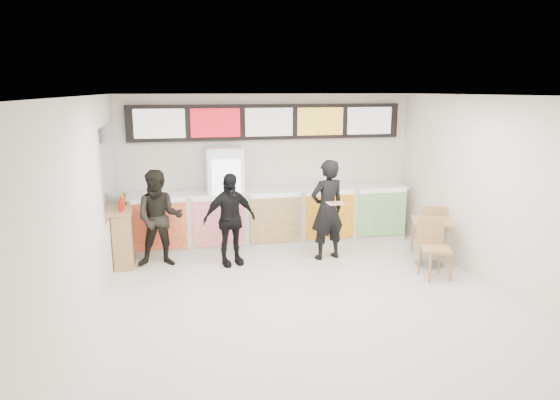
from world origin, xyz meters
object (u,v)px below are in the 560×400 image
object	(u,v)px
service_counter	(272,217)
customer_left	(159,218)
customer_main	(327,210)
customer_mid	(230,219)
condiment_ledge	(124,236)
drinks_fridge	(225,198)
cafe_table	(431,234)

from	to	relation	value
service_counter	customer_left	bearing A→B (deg)	-160.01
customer_main	customer_mid	bearing A→B (deg)	-14.99
condiment_ledge	service_counter	bearing A→B (deg)	11.30
service_counter	drinks_fridge	xyz separation A→B (m)	(-0.93, 0.02, 0.43)
service_counter	customer_mid	size ratio (longest dim) A/B	3.34
service_counter	drinks_fridge	world-z (taller)	drinks_fridge
drinks_fridge	customer_mid	bearing A→B (deg)	-92.05
drinks_fridge	customer_main	size ratio (longest dim) A/B	1.08
drinks_fridge	condiment_ledge	size ratio (longest dim) A/B	1.64
customer_main	customer_left	world-z (taller)	customer_main
customer_main	customer_mid	world-z (taller)	customer_main
customer_mid	cafe_table	bearing A→B (deg)	-28.69
customer_mid	customer_main	bearing A→B (deg)	-16.94
drinks_fridge	cafe_table	xyz separation A→B (m)	(3.43, -1.85, -0.42)
customer_mid	drinks_fridge	bearing A→B (deg)	72.79
customer_main	cafe_table	bearing A→B (deg)	141.92
customer_main	customer_mid	distance (m)	1.79
drinks_fridge	cafe_table	distance (m)	3.93
service_counter	customer_main	size ratio (longest dim) A/B	3.00
customer_main	customer_left	distance (m)	3.01
customer_main	condiment_ledge	world-z (taller)	customer_main
service_counter	cafe_table	size ratio (longest dim) A/B	3.18
condiment_ledge	customer_left	bearing A→B (deg)	-20.05
customer_main	condiment_ledge	bearing A→B (deg)	-20.96
customer_mid	condiment_ledge	size ratio (longest dim) A/B	1.37
customer_main	customer_mid	size ratio (longest dim) A/B	1.12
service_counter	customer_mid	distance (m)	1.42
customer_left	customer_mid	xyz separation A→B (m)	(1.21, -0.21, -0.03)
service_counter	customer_mid	bearing A→B (deg)	-134.09
customer_left	customer_mid	bearing A→B (deg)	-5.46
customer_left	condiment_ledge	xyz separation A→B (m)	(-0.63, 0.23, -0.34)
customer_left	condiment_ledge	distance (m)	0.76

